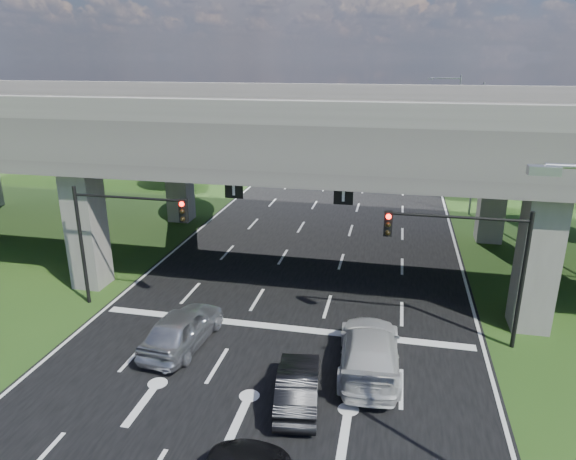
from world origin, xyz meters
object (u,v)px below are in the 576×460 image
at_px(streetlight_far, 472,140).
at_px(car_white, 370,350).
at_px(signal_left, 120,226).
at_px(streetlight_beyond, 453,117).
at_px(car_silver, 182,328).
at_px(car_dark, 298,386).
at_px(signal_right, 470,252).

relative_size(streetlight_far, car_white, 1.74).
bearing_deg(car_white, streetlight_far, -108.03).
height_order(signal_left, streetlight_beyond, streetlight_beyond).
bearing_deg(car_silver, signal_left, -29.33).
bearing_deg(streetlight_beyond, car_dark, -101.30).
distance_m(signal_right, car_white, 5.76).
xyz_separation_m(streetlight_beyond, car_silver, (-13.80, -38.87, -4.99)).
bearing_deg(signal_right, car_dark, -137.53).
height_order(signal_right, streetlight_far, streetlight_far).
height_order(signal_right, signal_left, same).
bearing_deg(signal_right, car_silver, -166.27).
relative_size(car_silver, car_white, 0.85).
xyz_separation_m(signal_left, car_white, (11.95, -2.92, -3.32)).
bearing_deg(streetlight_far, signal_right, -96.47).
bearing_deg(signal_left, streetlight_beyond, 63.57).
distance_m(signal_left, car_dark, 11.62).
distance_m(streetlight_far, car_dark, 27.39).
xyz_separation_m(signal_right, streetlight_beyond, (2.27, 36.06, 1.66)).
height_order(streetlight_far, car_dark, streetlight_far).
height_order(signal_left, car_white, signal_left).
distance_m(signal_left, car_white, 12.75).
xyz_separation_m(signal_left, car_dark, (9.61, -5.53, -3.48)).
bearing_deg(car_silver, streetlight_beyond, -104.50).
relative_size(car_dark, car_white, 0.71).
height_order(signal_left, streetlight_far, streetlight_far).
distance_m(car_silver, car_dark, 6.13).
height_order(signal_right, car_dark, signal_right).
height_order(streetlight_beyond, car_white, streetlight_beyond).
bearing_deg(car_white, streetlight_beyond, -102.18).
bearing_deg(car_dark, car_silver, -34.26).
relative_size(signal_right, streetlight_beyond, 0.60).
distance_m(signal_left, streetlight_far, 26.95).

